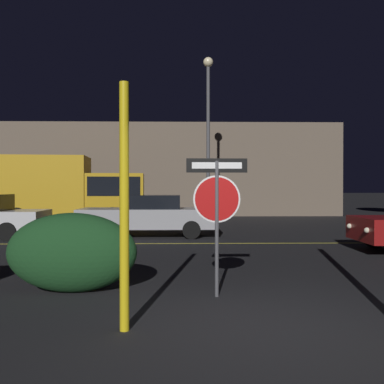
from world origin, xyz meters
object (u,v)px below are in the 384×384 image
object	(u,v)px
hedge_bush_1	(72,252)
passing_car_2	(149,215)
yellow_pole_left	(124,207)
street_lamp	(208,118)
stop_sign	(217,198)
delivery_truck	(69,189)

from	to	relation	value
hedge_bush_1	passing_car_2	bearing A→B (deg)	85.48
yellow_pole_left	street_lamp	distance (m)	15.10
yellow_pole_left	stop_sign	bearing A→B (deg)	51.83
stop_sign	hedge_bush_1	size ratio (longest dim) A/B	1.02
stop_sign	passing_car_2	xyz separation A→B (m)	(-1.70, 8.33, -0.81)
stop_sign	passing_car_2	bearing A→B (deg)	100.57
stop_sign	street_lamp	size ratio (longest dim) A/B	0.28
delivery_truck	stop_sign	bearing A→B (deg)	19.73
street_lamp	yellow_pole_left	bearing A→B (deg)	-97.31
delivery_truck	street_lamp	distance (m)	7.23
stop_sign	passing_car_2	size ratio (longest dim) A/B	0.44
yellow_pole_left	delivery_truck	bearing A→B (deg)	107.20
hedge_bush_1	delivery_truck	xyz separation A→B (m)	(-3.47, 12.89, 0.99)
yellow_pole_left	hedge_bush_1	world-z (taller)	yellow_pole_left
hedge_bush_1	street_lamp	size ratio (longest dim) A/B	0.27
yellow_pole_left	street_lamp	world-z (taller)	street_lamp
delivery_truck	street_lamp	xyz separation A→B (m)	(6.45, -0.20, 3.27)
yellow_pole_left	street_lamp	xyz separation A→B (m)	(1.87, 14.58, 3.43)
passing_car_2	street_lamp	bearing A→B (deg)	-27.09
yellow_pole_left	street_lamp	size ratio (longest dim) A/B	0.38
yellow_pole_left	delivery_truck	size ratio (longest dim) A/B	0.43
street_lamp	passing_car_2	bearing A→B (deg)	-116.54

